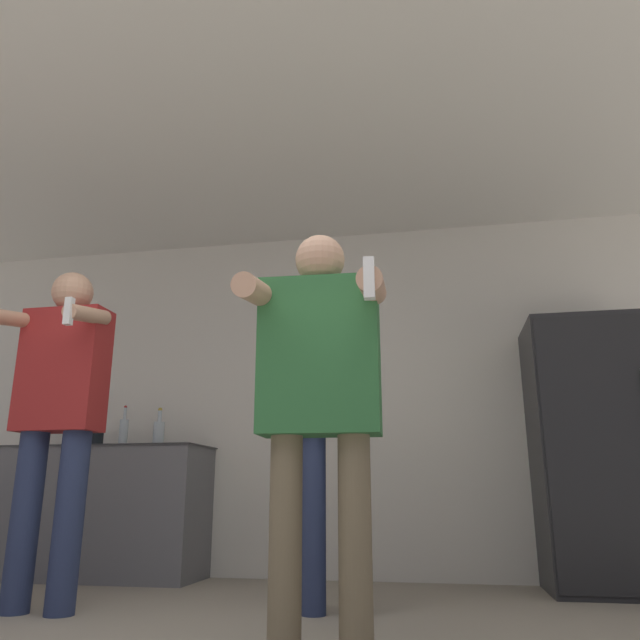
% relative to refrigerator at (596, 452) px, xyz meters
% --- Properties ---
extents(wall_back, '(7.00, 0.06, 2.55)m').
position_rel_refrigerator_xyz_m(wall_back, '(-1.76, 0.35, 0.45)').
color(wall_back, silver).
rests_on(wall_back, ground_plane).
extents(ceiling_slab, '(7.00, 3.62, 0.05)m').
position_rel_refrigerator_xyz_m(ceiling_slab, '(-1.76, -1.23, 1.75)').
color(ceiling_slab, silver).
rests_on(ceiling_slab, wall_back).
extents(refrigerator, '(0.73, 0.67, 1.66)m').
position_rel_refrigerator_xyz_m(refrigerator, '(0.00, 0.00, 0.00)').
color(refrigerator, '#262628').
rests_on(refrigerator, ground_plane).
extents(counter, '(1.59, 0.56, 0.91)m').
position_rel_refrigerator_xyz_m(counter, '(-3.39, 0.05, -0.37)').
color(counter, slate).
rests_on(counter, ground_plane).
extents(bottle_brown_liquor, '(0.08, 0.08, 0.27)m').
position_rel_refrigerator_xyz_m(bottle_brown_liquor, '(-2.94, 0.02, 0.18)').
color(bottle_brown_liquor, silver).
rests_on(bottle_brown_liquor, counter).
extents(bottle_short_whiskey, '(0.08, 0.08, 0.25)m').
position_rel_refrigerator_xyz_m(bottle_short_whiskey, '(-4.01, 0.02, 0.17)').
color(bottle_short_whiskey, '#563314').
rests_on(bottle_short_whiskey, counter).
extents(bottle_tall_gin, '(0.06, 0.06, 0.30)m').
position_rel_refrigerator_xyz_m(bottle_tall_gin, '(-3.22, 0.02, 0.19)').
color(bottle_tall_gin, silver).
rests_on(bottle_tall_gin, counter).
extents(bottle_amber_bourbon, '(0.09, 0.09, 0.24)m').
position_rel_refrigerator_xyz_m(bottle_amber_bourbon, '(-3.42, 0.02, 0.16)').
color(bottle_amber_bourbon, black).
rests_on(bottle_amber_bourbon, counter).
extents(person_woman_foreground, '(0.52, 0.47, 1.55)m').
position_rel_refrigerator_xyz_m(person_woman_foreground, '(-1.38, -1.99, 0.12)').
color(person_woman_foreground, '#75664C').
rests_on(person_woman_foreground, ground_plane).
extents(person_man_side, '(0.51, 0.46, 1.78)m').
position_rel_refrigerator_xyz_m(person_man_side, '(-2.95, -1.21, 0.19)').
color(person_man_side, navy).
rests_on(person_man_side, ground_plane).
extents(person_spectator_back, '(0.46, 0.46, 1.76)m').
position_rel_refrigerator_xyz_m(person_spectator_back, '(-1.50, -0.96, 0.21)').
color(person_spectator_back, navy).
rests_on(person_spectator_back, ground_plane).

